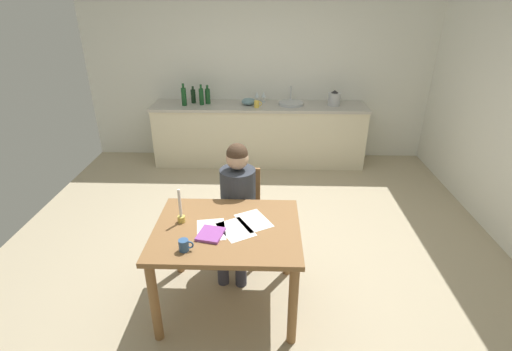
{
  "coord_description": "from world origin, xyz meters",
  "views": [
    {
      "loc": [
        0.12,
        -3.15,
        2.34
      ],
      "look_at": [
        0.02,
        -0.05,
        0.85
      ],
      "focal_mm": 26.41,
      "sensor_mm": 36.0,
      "label": 1
    }
  ],
  "objects_px": {
    "bottle_wine_red": "(201,96)",
    "bottle_sauce": "(208,96)",
    "sink_unit": "(291,103)",
    "mixing_bowl": "(249,101)",
    "wine_glass_near_sink": "(264,95)",
    "person_seated": "(237,200)",
    "teacup_on_counter": "(257,104)",
    "wine_glass_by_kettle": "(257,95)",
    "book_magazine": "(211,234)",
    "coffee_mug": "(184,245)",
    "bottle_oil": "(184,96)",
    "chair_at_table": "(240,209)",
    "stovetop_kettle": "(334,99)",
    "bottle_vinegar": "(193,96)",
    "dining_table": "(227,240)",
    "candlestick": "(181,213)"
  },
  "relations": [
    {
      "from": "chair_at_table",
      "to": "stovetop_kettle",
      "type": "relative_size",
      "value": 4.0
    },
    {
      "from": "person_seated",
      "to": "teacup_on_counter",
      "type": "height_order",
      "value": "person_seated"
    },
    {
      "from": "bottle_wine_red",
      "to": "teacup_on_counter",
      "type": "bearing_deg",
      "value": -8.55
    },
    {
      "from": "book_magazine",
      "to": "person_seated",
      "type": "bearing_deg",
      "value": 89.92
    },
    {
      "from": "candlestick",
      "to": "sink_unit",
      "type": "height_order",
      "value": "sink_unit"
    },
    {
      "from": "sink_unit",
      "to": "wine_glass_near_sink",
      "type": "bearing_deg",
      "value": 160.0
    },
    {
      "from": "book_magazine",
      "to": "sink_unit",
      "type": "distance_m",
      "value": 3.19
    },
    {
      "from": "bottle_sauce",
      "to": "wine_glass_near_sink",
      "type": "height_order",
      "value": "bottle_sauce"
    },
    {
      "from": "chair_at_table",
      "to": "person_seated",
      "type": "relative_size",
      "value": 0.74
    },
    {
      "from": "person_seated",
      "to": "book_magazine",
      "type": "relative_size",
      "value": 6.04
    },
    {
      "from": "candlestick",
      "to": "bottle_sauce",
      "type": "bearing_deg",
      "value": 94.21
    },
    {
      "from": "candlestick",
      "to": "bottle_sauce",
      "type": "distance_m",
      "value": 2.97
    },
    {
      "from": "bottle_vinegar",
      "to": "dining_table",
      "type": "bearing_deg",
      "value": -75.4
    },
    {
      "from": "person_seated",
      "to": "mixing_bowl",
      "type": "height_order",
      "value": "person_seated"
    },
    {
      "from": "wine_glass_by_kettle",
      "to": "teacup_on_counter",
      "type": "height_order",
      "value": "wine_glass_by_kettle"
    },
    {
      "from": "bottle_wine_red",
      "to": "bottle_sauce",
      "type": "xyz_separation_m",
      "value": [
        0.08,
        0.07,
        -0.01
      ]
    },
    {
      "from": "bottle_vinegar",
      "to": "wine_glass_near_sink",
      "type": "xyz_separation_m",
      "value": [
        1.03,
        0.08,
        0.0
      ]
    },
    {
      "from": "bottle_sauce",
      "to": "stovetop_kettle",
      "type": "xyz_separation_m",
      "value": [
        1.83,
        -0.04,
        -0.02
      ]
    },
    {
      "from": "coffee_mug",
      "to": "stovetop_kettle",
      "type": "relative_size",
      "value": 0.48
    },
    {
      "from": "stovetop_kettle",
      "to": "wine_glass_near_sink",
      "type": "height_order",
      "value": "stovetop_kettle"
    },
    {
      "from": "coffee_mug",
      "to": "bottle_oil",
      "type": "height_order",
      "value": "bottle_oil"
    },
    {
      "from": "coffee_mug",
      "to": "bottle_oil",
      "type": "xyz_separation_m",
      "value": [
        -0.64,
        3.2,
        0.25
      ]
    },
    {
      "from": "dining_table",
      "to": "mixing_bowl",
      "type": "bearing_deg",
      "value": 89.58
    },
    {
      "from": "sink_unit",
      "to": "mixing_bowl",
      "type": "bearing_deg",
      "value": -179.39
    },
    {
      "from": "bottle_oil",
      "to": "bottle_sauce",
      "type": "xyz_separation_m",
      "value": [
        0.32,
        0.12,
        -0.02
      ]
    },
    {
      "from": "coffee_mug",
      "to": "chair_at_table",
      "type": "bearing_deg",
      "value": 72.39
    },
    {
      "from": "dining_table",
      "to": "wine_glass_by_kettle",
      "type": "distance_m",
      "value": 3.17
    },
    {
      "from": "wine_glass_by_kettle",
      "to": "bottle_wine_red",
      "type": "bearing_deg",
      "value": -167.38
    },
    {
      "from": "bottle_sauce",
      "to": "wine_glass_by_kettle",
      "type": "xyz_separation_m",
      "value": [
        0.72,
        0.11,
        -0.01
      ]
    },
    {
      "from": "coffee_mug",
      "to": "bottle_vinegar",
      "type": "xyz_separation_m",
      "value": [
        -0.53,
        3.35,
        0.22
      ]
    },
    {
      "from": "candlestick",
      "to": "dining_table",
      "type": "bearing_deg",
      "value": -11.33
    },
    {
      "from": "candlestick",
      "to": "bottle_sauce",
      "type": "xyz_separation_m",
      "value": [
        -0.22,
        2.96,
        0.19
      ]
    },
    {
      "from": "sink_unit",
      "to": "stovetop_kettle",
      "type": "xyz_separation_m",
      "value": [
        0.62,
        -0.0,
        0.08
      ]
    },
    {
      "from": "stovetop_kettle",
      "to": "sink_unit",
      "type": "bearing_deg",
      "value": 179.61
    },
    {
      "from": "dining_table",
      "to": "bottle_wine_red",
      "type": "bearing_deg",
      "value": 102.57
    },
    {
      "from": "bottle_wine_red",
      "to": "person_seated",
      "type": "bearing_deg",
      "value": -74.04
    },
    {
      "from": "dining_table",
      "to": "teacup_on_counter",
      "type": "xyz_separation_m",
      "value": [
        0.15,
        2.84,
        0.32
      ]
    },
    {
      "from": "dining_table",
      "to": "chair_at_table",
      "type": "height_order",
      "value": "chair_at_table"
    },
    {
      "from": "sink_unit",
      "to": "bottle_oil",
      "type": "xyz_separation_m",
      "value": [
        -1.54,
        -0.08,
        0.11
      ]
    },
    {
      "from": "bottle_vinegar",
      "to": "mixing_bowl",
      "type": "bearing_deg",
      "value": -4.91
    },
    {
      "from": "sink_unit",
      "to": "wine_glass_by_kettle",
      "type": "xyz_separation_m",
      "value": [
        -0.5,
        0.15,
        0.09
      ]
    },
    {
      "from": "teacup_on_counter",
      "to": "book_magazine",
      "type": "bearing_deg",
      "value": -94.95
    },
    {
      "from": "coffee_mug",
      "to": "teacup_on_counter",
      "type": "height_order",
      "value": "teacup_on_counter"
    },
    {
      "from": "chair_at_table",
      "to": "bottle_sauce",
      "type": "xyz_separation_m",
      "value": [
        -0.62,
        2.34,
        0.52
      ]
    },
    {
      "from": "book_magazine",
      "to": "stovetop_kettle",
      "type": "xyz_separation_m",
      "value": [
        1.36,
        3.09,
        0.25
      ]
    },
    {
      "from": "bottle_vinegar",
      "to": "bottle_wine_red",
      "type": "distance_m",
      "value": 0.17
    },
    {
      "from": "person_seated",
      "to": "coffee_mug",
      "type": "relative_size",
      "value": 11.37
    },
    {
      "from": "dining_table",
      "to": "chair_at_table",
      "type": "bearing_deg",
      "value": 86.21
    },
    {
      "from": "stovetop_kettle",
      "to": "wine_glass_by_kettle",
      "type": "bearing_deg",
      "value": 172.34
    },
    {
      "from": "person_seated",
      "to": "wine_glass_near_sink",
      "type": "relative_size",
      "value": 7.76
    }
  ]
}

